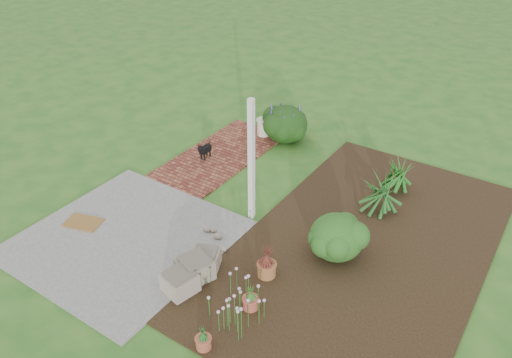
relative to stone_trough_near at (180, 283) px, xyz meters
The scene contains 19 objects.
ground 2.26m from the stone_trough_near, 102.31° to the left, with size 80.00×80.00×0.00m, color #245B1C.
concrete_patio 1.80m from the stone_trough_near, 165.43° to the left, with size 3.50×3.50×0.04m, color slate.
brick_path 4.52m from the stone_trough_near, 118.90° to the left, with size 1.60×3.50×0.04m, color #5B241C.
garden_bed 3.38m from the stone_trough_near, 53.20° to the left, with size 4.00×7.00×0.03m, color black.
veranda_post 2.53m from the stone_trough_near, 94.48° to the left, with size 0.10×0.10×2.50m, color white.
stone_trough_near is the anchor object (origin of this frame).
stone_trough_mid 0.38m from the stone_trough_near, 90.00° to the left, with size 0.51×0.51×0.34m, color #726F56.
stone_trough_far 0.65m from the stone_trough_near, 90.00° to the left, with size 0.45×0.45×0.30m, color gray.
coir_doormat 2.75m from the stone_trough_near, behind, with size 0.69×0.44×0.02m, color brown.
black_dog 4.27m from the stone_trough_near, 123.59° to the left, with size 0.16×0.46×0.40m.
cream_ceramic_urn 5.67m from the stone_trough_near, 109.49° to the left, with size 0.32×0.32×0.42m, color beige.
evergreen_shrub 2.76m from the stone_trough_near, 52.71° to the left, with size 0.95×0.95×0.81m, color #173D11.
agapanthus_clump_back 4.25m from the stone_trough_near, 65.23° to the left, with size 1.05×1.05×0.95m, color #133F1B, non-canonical shape.
agapanthus_clump_front 5.13m from the stone_trough_near, 69.49° to the left, with size 0.95×0.95×0.85m, color #0C4012, non-canonical shape.
pink_flower_patch 1.14m from the stone_trough_near, ahead, with size 0.94×0.94×0.60m, color #113D0F, non-canonical shape.
terracotta_pot_bronze 1.44m from the stone_trough_near, 48.36° to the left, with size 0.31×0.31×0.25m, color #925A31.
terracotta_pot_small_left 1.19m from the stone_trough_near, 15.90° to the left, with size 0.24×0.24×0.20m, color #B04C3B.
terracotta_pot_small_right 1.22m from the stone_trough_near, 33.24° to the right, with size 0.22×0.22×0.19m, color #9C4C34.
purple_flowering_bush 5.63m from the stone_trough_near, 103.65° to the left, with size 1.09×1.09×0.93m, color black.
Camera 1 is at (4.75, -6.38, 5.83)m, focal length 35.00 mm.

